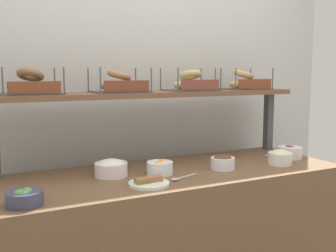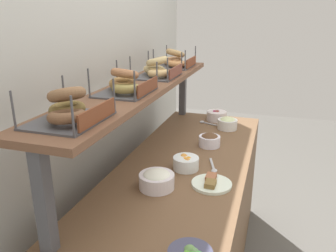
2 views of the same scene
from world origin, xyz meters
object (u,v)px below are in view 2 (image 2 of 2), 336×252
Objects in this scene: bowl_scallion_spread at (227,123)px; bagel_basket_sesame at (176,61)px; bagel_basket_plain at (158,70)px; bowl_cream_cheese at (157,179)px; bowl_beet_salad at (217,115)px; serving_spoon_near_plate at (213,167)px; bagel_basket_everything at (126,84)px; bowl_fruit_salad at (186,163)px; bowl_chocolate_spread at (210,140)px; serving_spoon_by_edge at (206,123)px; bagel_basket_cinnamon_raisin at (69,109)px; serving_plate_white at (211,183)px.

bagel_basket_sesame is (0.03, 0.41, 0.43)m from bowl_scallion_spread.
bagel_basket_plain reaches higher than bowl_scallion_spread.
bowl_beet_salad is (1.17, -0.09, -0.01)m from bowl_cream_cheese.
serving_spoon_near_plate is at bearing -171.10° from bowl_beet_salad.
bowl_cream_cheese is at bearing -168.40° from bagel_basket_sesame.
bowl_fruit_salad is at bearing -67.65° from bagel_basket_everything.
serving_spoon_by_edge is at bearing 14.00° from bowl_chocolate_spread.
bowl_cream_cheese is 0.56× the size of bagel_basket_everything.
bowl_fruit_salad is 0.54m from bagel_basket_everything.
bowl_scallion_spread is at bearing -45.81° from bagel_basket_plain.
serving_plate_white is at bearing -44.93° from bagel_basket_cinnamon_raisin.
serving_spoon_by_edge is 0.55× the size of bagel_basket_everything.
bowl_fruit_salad is 0.93m from bagel_basket_sesame.
serving_plate_white is 0.19m from serving_spoon_near_plate.
bowl_cream_cheese is at bearing 161.76° from bowl_fruit_salad.
bagel_basket_everything is at bearing 87.04° from serving_plate_white.
bagel_basket_plain is at bearing -0.54° from bagel_basket_everything.
bagel_basket_sesame is (-0.15, 0.30, 0.44)m from bowl_beet_salad.
bowl_beet_salad is 0.50× the size of bagel_basket_plain.
bagel_basket_sesame is at bearing 1.13° from bagel_basket_plain.
bagel_basket_everything is at bearing 144.69° from bowl_chocolate_spread.
bagel_basket_sesame reaches higher than bowl_cream_cheese.
bowl_chocolate_spread is 0.55m from bagel_basket_plain.
bowl_chocolate_spread is at bearing -35.31° from bagel_basket_everything.
bowl_beet_salad is 1.07m from serving_plate_white.
bowl_cream_cheese is 0.86× the size of serving_plate_white.
bagel_basket_cinnamon_raisin reaches higher than bagel_basket_everything.
bowl_fruit_salad is 0.45× the size of bagel_basket_plain.
bowl_chocolate_spread is 0.37m from bowl_scallion_spread.
bagel_basket_everything is at bearing 112.35° from bowl_fruit_salad.
bowl_beet_salad is (0.18, 0.11, -0.01)m from bowl_scallion_spread.
bowl_cream_cheese is 0.26m from bowl_fruit_salad.
bowl_fruit_salad is (0.25, -0.08, -0.01)m from bowl_cream_cheese.
bowl_cream_cheese is 0.98× the size of serving_spoon_near_plate.
bagel_basket_cinnamon_raisin is at bearing 179.19° from bagel_basket_everything.
bagel_basket_plain is at bearing 153.26° from bowl_beet_salad.
serving_spoon_near_plate and serving_spoon_by_edge have the same top height.
bagel_basket_sesame reaches higher than bowl_fruit_salad.
bowl_cream_cheese reaches higher than serving_spoon_near_plate.
bowl_fruit_salad is 0.22m from serving_plate_white.
bagel_basket_sesame is (0.91, 0.46, 0.46)m from serving_plate_white.
bagel_basket_everything reaches higher than serving_spoon_near_plate.
bagel_basket_everything reaches higher than bowl_beet_salad.
bagel_basket_everything is (0.02, 0.45, 0.46)m from serving_plate_white.
bowl_fruit_salad is at bearing -176.33° from serving_spoon_by_edge.
bagel_basket_plain is (0.47, -0.00, -0.00)m from bagel_basket_everything.
bowl_fruit_salad reaches higher than serving_spoon_by_edge.
bowl_fruit_salad is at bearing 171.03° from bowl_chocolate_spread.
bagel_basket_sesame is at bearing 85.57° from bowl_scallion_spread.
bowl_chocolate_spread reaches higher than serving_spoon_by_edge.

